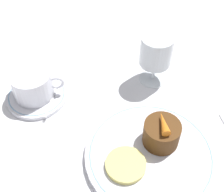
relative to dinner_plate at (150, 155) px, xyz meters
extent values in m
plane|color=white|center=(-0.04, 0.06, -0.01)|extent=(3.00, 3.00, 0.00)
cylinder|color=white|center=(0.00, 0.00, 0.00)|extent=(0.25, 0.25, 0.01)
torus|color=#8CB2D1|center=(0.00, 0.00, 0.00)|extent=(0.24, 0.24, 0.00)
cylinder|color=white|center=(-0.24, 0.17, 0.00)|extent=(0.14, 0.14, 0.01)
torus|color=#8CB2D1|center=(-0.24, 0.17, 0.00)|extent=(0.13, 0.13, 0.00)
cylinder|color=white|center=(-0.24, 0.17, 0.03)|extent=(0.09, 0.09, 0.06)
cylinder|color=#9E7A4C|center=(-0.24, 0.17, 0.04)|extent=(0.08, 0.08, 0.05)
torus|color=white|center=(-0.19, 0.17, 0.04)|extent=(0.03, 0.01, 0.04)
cube|color=silver|center=(-0.20, 0.14, 0.00)|extent=(0.03, 0.09, 0.00)
ellipsoid|color=silver|center=(-0.19, 0.20, 0.00)|extent=(0.02, 0.02, 0.00)
cylinder|color=silver|center=(0.04, 0.21, -0.01)|extent=(0.06, 0.06, 0.01)
cylinder|color=silver|center=(0.04, 0.21, 0.02)|extent=(0.01, 0.01, 0.05)
cylinder|color=silver|center=(0.04, 0.21, 0.08)|extent=(0.07, 0.07, 0.07)
cylinder|color=maroon|center=(0.04, 0.21, 0.07)|extent=(0.06, 0.06, 0.04)
cylinder|color=#563314|center=(0.02, 0.03, 0.03)|extent=(0.07, 0.07, 0.05)
cone|color=orange|center=(0.02, 0.03, 0.06)|extent=(0.02, 0.05, 0.02)
cylinder|color=#EFE075|center=(-0.05, -0.03, 0.01)|extent=(0.08, 0.08, 0.01)
camera|label=1|loc=(-0.09, -0.31, 0.52)|focal=50.00mm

